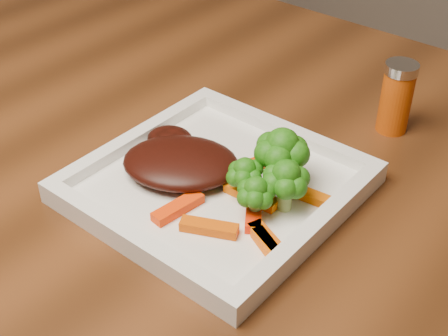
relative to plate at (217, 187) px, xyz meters
The scene contains 15 objects.
plate is the anchor object (origin of this frame).
steak 0.05m from the plate, 163.72° to the right, with size 0.13×0.10×0.03m, color #360C08.
broccoli_0 0.08m from the plate, 35.32° to the left, with size 0.07×0.07×0.07m, color #276711, non-canonical shape.
broccoli_1 0.09m from the plate, ahead, with size 0.06×0.06×0.06m, color #167313, non-canonical shape.
broccoli_2 0.08m from the plate, 15.02° to the right, with size 0.05×0.05×0.06m, color #116B15, non-canonical shape.
broccoli_3 0.05m from the plate, ahead, with size 0.05×0.05×0.06m, color #346310, non-canonical shape.
carrot_0 0.08m from the plate, 55.59° to the right, with size 0.06×0.02×0.01m, color #D84E03.
carrot_1 0.11m from the plate, 23.51° to the right, with size 0.06×0.02×0.01m, color #E75303.
carrot_2 0.06m from the plate, 89.68° to the right, with size 0.06×0.02×0.01m, color #F93704.
carrot_3 0.10m from the plate, 22.75° to the left, with size 0.05×0.01×0.01m, color #D65803.
carrot_4 0.06m from the plate, 72.05° to the left, with size 0.05×0.01×0.01m, color #D23C03.
carrot_5 0.07m from the plate, 15.03° to the right, with size 0.06×0.02×0.01m, color #FF2704.
carrot_6 0.05m from the plate, ahead, with size 0.06×0.02×0.01m, color #F76A04.
spice_shaker 0.26m from the plate, 69.60° to the left, with size 0.04×0.04×0.09m, color #C0470A.
carrot_7 0.12m from the plate, 25.30° to the right, with size 0.05×0.01×0.01m, color #FF6104.
Camera 1 is at (0.30, -0.47, 1.18)m, focal length 50.00 mm.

